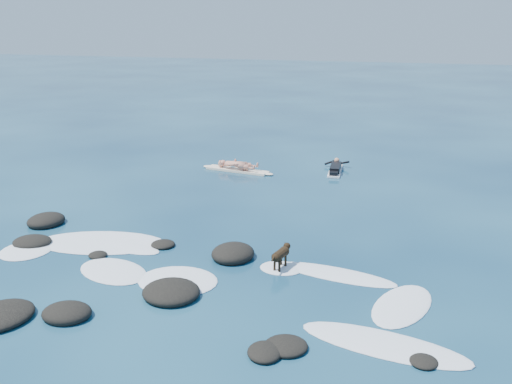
% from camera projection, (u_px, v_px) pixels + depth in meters
% --- Properties ---
extents(ground, '(160.00, 160.00, 0.00)m').
position_uv_depth(ground, '(178.00, 264.00, 14.74)').
color(ground, '#0A2642').
rests_on(ground, ground).
extents(reef_rocks, '(12.78, 7.37, 0.49)m').
position_uv_depth(reef_rocks, '(94.00, 280.00, 13.65)').
color(reef_rocks, black).
rests_on(reef_rocks, ground).
extents(breaking_foam, '(14.79, 6.11, 0.12)m').
position_uv_depth(breaking_foam, '(162.00, 272.00, 14.27)').
color(breaking_foam, white).
rests_on(breaking_foam, ground).
extents(standing_surfer_rig, '(3.31, 0.92, 1.88)m').
position_uv_depth(standing_surfer_rig, '(237.00, 154.00, 23.72)').
color(standing_surfer_rig, '#FFEACB').
rests_on(standing_surfer_rig, ground).
extents(paddling_surfer_rig, '(1.09, 2.45, 0.42)m').
position_uv_depth(paddling_surfer_rig, '(335.00, 168.00, 23.82)').
color(paddling_surfer_rig, white).
rests_on(paddling_surfer_rig, ground).
extents(dog, '(0.37, 1.01, 0.64)m').
position_uv_depth(dog, '(281.00, 254.00, 14.32)').
color(dog, black).
rests_on(dog, ground).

